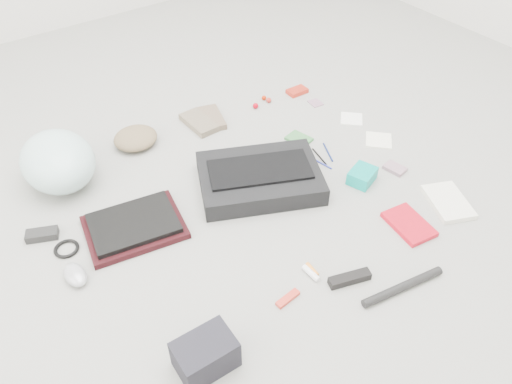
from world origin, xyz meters
TOP-DOWN VIEW (x-y plane):
  - ground_plane at (0.00, 0.00)m, footprint 4.00×4.00m
  - messenger_bag at (0.07, 0.07)m, footprint 0.58×0.51m
  - bag_flap at (0.07, 0.07)m, footprint 0.44×0.34m
  - laptop_sleeve at (-0.46, 0.14)m, footprint 0.39×0.32m
  - laptop at (-0.46, 0.14)m, footprint 0.35×0.28m
  - bike_helmet at (-0.57, 0.56)m, footprint 0.29×0.36m
  - beanie at (-0.22, 0.62)m, footprint 0.22×0.21m
  - mitten_left at (0.09, 0.58)m, footprint 0.11×0.20m
  - mitten_right at (0.16, 0.58)m, footprint 0.14×0.21m
  - power_brick at (-0.75, 0.30)m, footprint 0.12×0.09m
  - cable_coil at (-0.70, 0.19)m, footprint 0.09×0.09m
  - mouse at (-0.72, 0.05)m, footprint 0.07×0.12m
  - camera_bag at (-0.52, -0.48)m, footprint 0.18×0.13m
  - multitool at (-0.19, -0.44)m, footprint 0.09×0.03m
  - toiletry_tube_white at (-0.06, -0.41)m, footprint 0.02×0.07m
  - toiletry_tube_orange at (-0.05, -0.40)m, footprint 0.02×0.06m
  - u_lock at (0.03, -0.50)m, footprint 0.15×0.08m
  - bike_pump at (0.15, -0.63)m, footprint 0.32×0.08m
  - book_red at (0.39, -0.45)m, footprint 0.15×0.20m
  - book_white at (0.60, -0.45)m, footprint 0.21×0.25m
  - notepad at (0.40, 0.21)m, footprint 0.10×0.12m
  - pen_blue at (0.36, 0.03)m, footprint 0.03×0.13m
  - pen_black at (0.39, 0.07)m, footprint 0.03×0.12m
  - pen_navy at (0.44, 0.07)m, footprint 0.06×0.12m
  - accordion_wallet at (0.43, -0.16)m, footprint 0.14×0.12m
  - card_deck at (0.59, -0.19)m, footprint 0.08×0.10m
  - napkin_top at (0.71, 0.19)m, footprint 0.14×0.14m
  - napkin_bottom at (0.69, -0.00)m, footprint 0.16×0.16m
  - lollipop_a at (0.39, 0.54)m, footprint 0.03×0.03m
  - lollipop_b at (0.47, 0.58)m, footprint 0.03×0.03m
  - lollipop_c at (0.47, 0.55)m, footprint 0.03×0.03m
  - altoids_tin at (0.65, 0.53)m, footprint 0.10×0.07m
  - stamp_sheet at (0.66, 0.40)m, footprint 0.07×0.08m

SIDE VIEW (x-z plane):
  - ground_plane at x=0.00m, z-range 0.00..0.00m
  - stamp_sheet at x=0.66m, z-range 0.00..0.00m
  - napkin_top at x=0.71m, z-range 0.00..0.01m
  - napkin_bottom at x=0.69m, z-range 0.00..0.01m
  - pen_black at x=0.39m, z-range 0.00..0.01m
  - pen_blue at x=0.36m, z-range 0.00..0.01m
  - pen_navy at x=0.44m, z-range 0.00..0.01m
  - notepad at x=0.40m, z-range 0.00..0.01m
  - cable_coil at x=-0.70m, z-range 0.00..0.01m
  - multitool at x=-0.19m, z-range 0.00..0.01m
  - card_deck at x=0.59m, z-range 0.00..0.02m
  - toiletry_tube_orange at x=-0.05m, z-range 0.00..0.02m
  - book_red at x=0.39m, z-range 0.00..0.02m
  - toiletry_tube_white at x=-0.06m, z-range 0.00..0.02m
  - altoids_tin at x=0.65m, z-range 0.00..0.02m
  - book_white at x=0.60m, z-range 0.00..0.02m
  - lollipop_b at x=0.47m, z-range 0.00..0.02m
  - laptop_sleeve at x=-0.46m, z-range 0.00..0.02m
  - lollipop_c at x=0.47m, z-range 0.00..0.03m
  - lollipop_a at x=0.39m, z-range 0.00..0.03m
  - mitten_right at x=0.16m, z-range 0.00..0.03m
  - bike_pump at x=0.15m, z-range 0.00..0.03m
  - u_lock at x=0.03m, z-range 0.00..0.03m
  - mitten_left at x=0.09m, z-range 0.00..0.03m
  - power_brick at x=-0.75m, z-range 0.00..0.03m
  - mouse at x=-0.72m, z-range 0.00..0.04m
  - accordion_wallet at x=0.43m, z-range 0.00..0.06m
  - beanie at x=-0.22m, z-range 0.00..0.07m
  - laptop at x=-0.46m, z-range 0.02..0.05m
  - messenger_bag at x=0.07m, z-range 0.00..0.08m
  - camera_bag at x=-0.52m, z-range 0.00..0.11m
  - bag_flap at x=0.07m, z-range 0.08..0.09m
  - bike_helmet at x=-0.57m, z-range 0.00..0.21m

